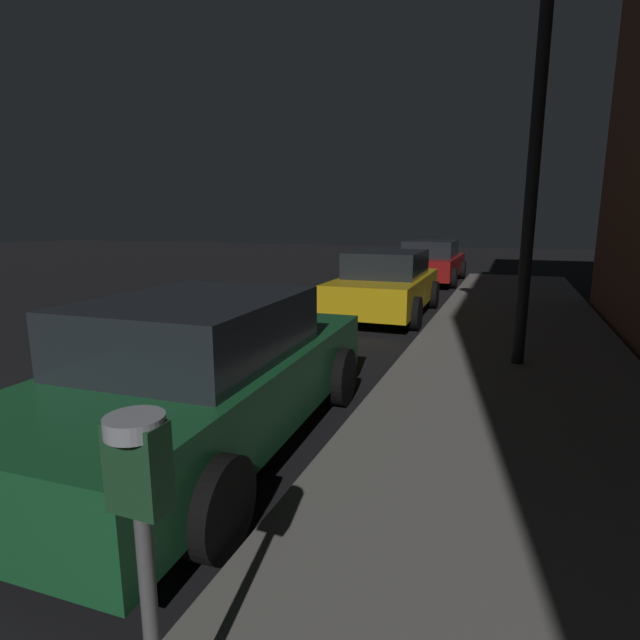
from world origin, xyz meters
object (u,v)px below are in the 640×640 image
object	(u,v)px
car_red	(431,262)
car_yellow_cab	(386,284)
parking_meter	(142,510)
street_lamp	(541,72)
car_green	(205,374)

from	to	relation	value
car_red	car_yellow_cab	bearing A→B (deg)	-90.00
parking_meter	car_red	distance (m)	16.10
parking_meter	car_yellow_cab	xyz separation A→B (m)	(-1.50, 9.51, -0.45)
car_yellow_cab	parking_meter	bearing A→B (deg)	-81.06
car_yellow_cab	street_lamp	bearing A→B (deg)	-52.32
car_yellow_cab	car_red	size ratio (longest dim) A/B	0.93
parking_meter	car_green	xyz separation A→B (m)	(-1.50, 2.52, -0.46)
parking_meter	car_green	world-z (taller)	parking_meter
car_green	car_yellow_cab	world-z (taller)	same
parking_meter	car_red	bearing A→B (deg)	95.34
car_yellow_cab	car_red	xyz separation A→B (m)	(0.00, 6.51, 0.00)
car_green	car_red	size ratio (longest dim) A/B	0.99
parking_meter	car_red	size ratio (longest dim) A/B	0.29
parking_meter	car_yellow_cab	bearing A→B (deg)	98.94
parking_meter	car_yellow_cab	distance (m)	9.64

